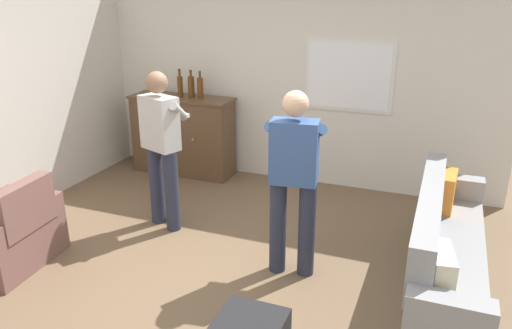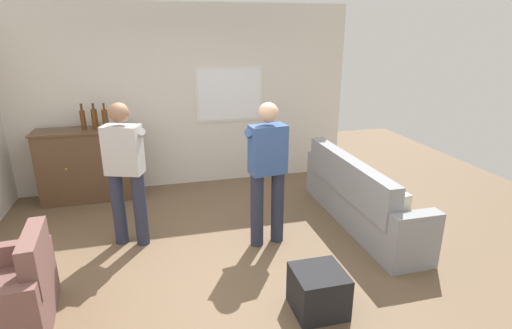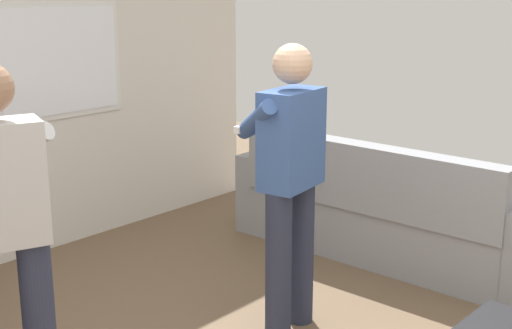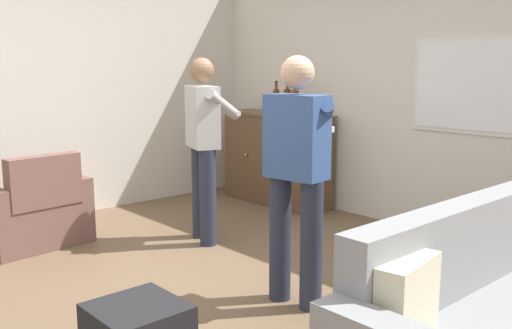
# 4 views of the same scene
# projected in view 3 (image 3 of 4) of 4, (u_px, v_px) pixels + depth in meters

# --- Properties ---
(couch) EXTENTS (0.57, 2.41, 0.90)m
(couch) POSITION_uv_depth(u_px,v_px,m) (377.00, 215.00, 5.21)
(couch) COLOR gray
(couch) RESTS_ON ground
(person_standing_left) EXTENTS (0.52, 0.52, 1.68)m
(person_standing_left) POSITION_uv_depth(u_px,v_px,m) (0.00, 231.00, 3.13)
(person_standing_left) COLOR #282D42
(person_standing_left) RESTS_ON ground
(person_standing_right) EXTENTS (0.55, 0.50, 1.68)m
(person_standing_right) POSITION_uv_depth(u_px,v_px,m) (289.00, 176.00, 4.00)
(person_standing_right) COLOR #282D42
(person_standing_right) RESTS_ON ground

